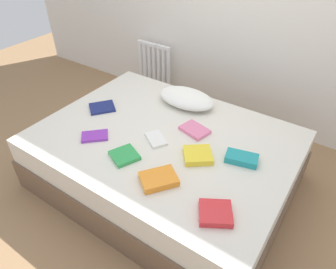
% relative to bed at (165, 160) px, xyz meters
% --- Properties ---
extents(ground_plane, '(8.00, 8.00, 0.00)m').
position_rel_bed_xyz_m(ground_plane, '(0.00, 0.00, -0.25)').
color(ground_plane, '#93704C').
extents(bed, '(2.00, 1.50, 0.50)m').
position_rel_bed_xyz_m(bed, '(0.00, 0.00, 0.00)').
color(bed, brown).
rests_on(bed, ground).
extents(radiator, '(0.46, 0.04, 0.54)m').
position_rel_bed_xyz_m(radiator, '(-0.98, 1.20, 0.14)').
color(radiator, white).
rests_on(radiator, ground).
extents(pillow, '(0.53, 0.32, 0.13)m').
position_rel_bed_xyz_m(pillow, '(-0.10, 0.50, 0.32)').
color(pillow, white).
rests_on(pillow, bed).
extents(textbook_white, '(0.23, 0.21, 0.02)m').
position_rel_bed_xyz_m(textbook_white, '(-0.02, -0.08, 0.26)').
color(textbook_white, white).
rests_on(textbook_white, bed).
extents(textbook_orange, '(0.28, 0.29, 0.05)m').
position_rel_bed_xyz_m(textbook_orange, '(0.25, -0.43, 0.28)').
color(textbook_orange, orange).
rests_on(textbook_orange, bed).
extents(textbook_yellow, '(0.27, 0.27, 0.04)m').
position_rel_bed_xyz_m(textbook_yellow, '(0.34, -0.08, 0.28)').
color(textbook_yellow, yellow).
rests_on(textbook_yellow, bed).
extents(textbook_navy, '(0.28, 0.28, 0.02)m').
position_rel_bed_xyz_m(textbook_navy, '(-0.68, 0.02, 0.26)').
color(textbook_navy, navy).
rests_on(textbook_navy, bed).
extents(textbook_purple, '(0.23, 0.23, 0.02)m').
position_rel_bed_xyz_m(textbook_purple, '(-0.44, -0.32, 0.26)').
color(textbook_purple, purple).
rests_on(textbook_purple, bed).
extents(textbook_red, '(0.25, 0.25, 0.04)m').
position_rel_bed_xyz_m(textbook_red, '(0.68, -0.46, 0.27)').
color(textbook_red, red).
rests_on(textbook_red, bed).
extents(textbook_teal, '(0.25, 0.17, 0.05)m').
position_rel_bed_xyz_m(textbook_teal, '(0.62, 0.06, 0.28)').
color(textbook_teal, teal).
rests_on(textbook_teal, bed).
extents(textbook_green, '(0.24, 0.24, 0.03)m').
position_rel_bed_xyz_m(textbook_green, '(-0.09, -0.37, 0.27)').
color(textbook_green, green).
rests_on(textbook_green, bed).
extents(textbook_pink, '(0.25, 0.20, 0.03)m').
position_rel_bed_xyz_m(textbook_pink, '(0.17, 0.18, 0.27)').
color(textbook_pink, pink).
rests_on(textbook_pink, bed).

